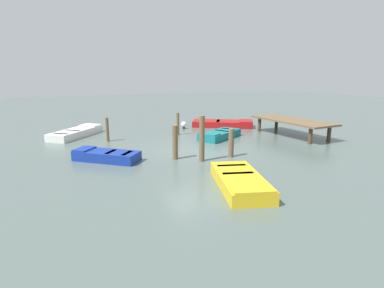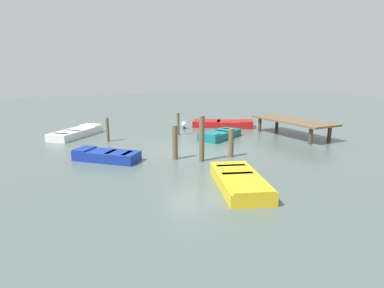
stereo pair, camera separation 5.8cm
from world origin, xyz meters
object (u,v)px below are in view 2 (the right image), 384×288
object	(u,v)px
rowboat_yellow	(240,181)
rowboat_white	(77,132)
rowboat_teal	(220,135)
rowboat_blue	(106,155)
mooring_piling_far_right	(178,124)
mooring_piling_far_left	(202,139)
mooring_piling_near_right	(175,142)
marker_buoy	(184,125)
mooring_piling_near_left	(108,129)
rowboat_red	(224,124)
mooring_piling_center	(231,143)
dock_segment	(292,121)

from	to	relation	value
rowboat_yellow	rowboat_white	distance (m)	11.53
rowboat_white	rowboat_teal	world-z (taller)	same
rowboat_blue	mooring_piling_far_right	world-z (taller)	mooring_piling_far_right
mooring_piling_far_left	mooring_piling_near_right	size ratio (longest dim) A/B	1.30
rowboat_white	marker_buoy	distance (m)	6.57
rowboat_white	rowboat_blue	xyz separation A→B (m)	(5.88, 0.64, 0.00)
rowboat_teal	mooring_piling_near_left	distance (m)	6.08
rowboat_white	rowboat_blue	world-z (taller)	same
mooring_piling_far_left	rowboat_blue	bearing A→B (deg)	-116.16
rowboat_red	mooring_piling_far_right	distance (m)	4.10
rowboat_white	marker_buoy	bearing A→B (deg)	-52.02
mooring_piling_far_right	mooring_piling_center	size ratio (longest dim) A/B	1.07
rowboat_red	mooring_piling_far_left	distance (m)	8.54
dock_segment	mooring_piling_center	size ratio (longest dim) A/B	4.11
rowboat_yellow	rowboat_white	bearing A→B (deg)	-141.82
rowboat_teal	marker_buoy	distance (m)	3.64
rowboat_red	rowboat_yellow	distance (m)	11.38
mooring_piling_far_right	mooring_piling_far_left	bearing A→B (deg)	-12.61
rowboat_blue	mooring_piling_far_left	world-z (taller)	mooring_piling_far_left
dock_segment	rowboat_red	bearing A→B (deg)	-158.17
mooring_piling_far_left	mooring_piling_near_left	bearing A→B (deg)	-152.85
rowboat_yellow	dock_segment	bearing A→B (deg)	145.94
dock_segment	rowboat_yellow	distance (m)	9.30
rowboat_teal	mooring_piling_near_right	distance (m)	4.79
rowboat_yellow	marker_buoy	world-z (taller)	marker_buoy
dock_segment	rowboat_white	distance (m)	12.41
rowboat_red	rowboat_white	world-z (taller)	same
mooring_piling_far_right	rowboat_teal	bearing A→B (deg)	41.66
rowboat_red	dock_segment	bearing A→B (deg)	-31.99
rowboat_red	mooring_piling_center	xyz separation A→B (m)	(6.76, -3.65, 0.40)
rowboat_blue	mooring_piling_center	size ratio (longest dim) A/B	2.18
rowboat_red	mooring_piling_center	distance (m)	7.70
rowboat_white	rowboat_teal	size ratio (longest dim) A/B	1.16
rowboat_blue	mooring_piling_near_left	size ratio (longest dim) A/B	2.12
rowboat_red	mooring_piling_near_right	distance (m)	8.53
rowboat_blue	mooring_piling_near_right	world-z (taller)	mooring_piling_near_right
rowboat_red	mooring_piling_far_right	world-z (taller)	mooring_piling_far_right
rowboat_red	rowboat_teal	size ratio (longest dim) A/B	1.37
dock_segment	mooring_piling_far_right	xyz separation A→B (m)	(-3.05, -5.83, -0.19)
dock_segment	mooring_piling_near_left	world-z (taller)	mooring_piling_near_left
dock_segment	marker_buoy	xyz separation A→B (m)	(-4.73, -4.71, -0.56)
dock_segment	mooring_piling_far_right	bearing A→B (deg)	-120.08
rowboat_yellow	mooring_piling_near_left	bearing A→B (deg)	-145.46
rowboat_white	mooring_piling_center	distance (m)	9.45
rowboat_teal	mooring_piling_near_right	bearing A→B (deg)	8.20
rowboat_white	rowboat_teal	bearing A→B (deg)	-77.65
rowboat_white	mooring_piling_far_right	xyz separation A→B (m)	(2.12, 5.43, 0.44)
dock_segment	rowboat_red	xyz separation A→B (m)	(-4.36, -1.97, -0.63)
mooring_piling_center	rowboat_white	bearing A→B (deg)	-143.28
rowboat_yellow	mooring_piling_near_right	world-z (taller)	mooring_piling_near_right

